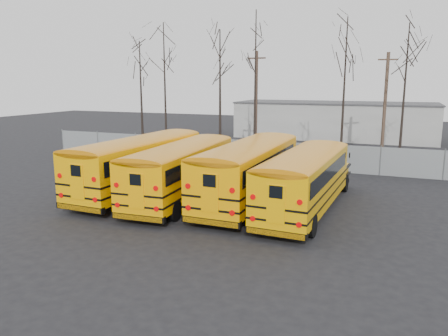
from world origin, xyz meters
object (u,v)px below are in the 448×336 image
at_px(bus_a, 141,160).
at_px(bus_d, 306,176).
at_px(bus_b, 183,166).
at_px(utility_pole_left, 256,103).
at_px(utility_pole_right, 385,106).
at_px(bus_c, 250,167).

height_order(bus_a, bus_d, bus_a).
distance_m(bus_b, utility_pole_left, 15.56).
xyz_separation_m(bus_b, bus_d, (6.74, 0.26, -0.03)).
relative_size(bus_b, bus_d, 1.02).
bearing_deg(utility_pole_left, bus_b, -85.50).
height_order(bus_d, utility_pole_right, utility_pole_right).
height_order(bus_a, utility_pole_left, utility_pole_left).
relative_size(bus_d, utility_pole_left, 1.26).
bearing_deg(bus_b, bus_a, 168.65).
bearing_deg(bus_a, bus_c, 5.46).
bearing_deg(bus_d, bus_a, -178.69).
bearing_deg(bus_b, utility_pole_left, 89.86).
bearing_deg(bus_a, bus_d, 0.70).
xyz_separation_m(bus_a, bus_d, (9.70, -0.17, -0.13)).
distance_m(utility_pole_left, utility_pole_right, 10.64).
relative_size(utility_pole_left, utility_pole_right, 1.02).
xyz_separation_m(bus_b, utility_pole_right, (9.61, 17.53, 2.63)).
height_order(bus_a, utility_pole_right, utility_pole_right).
bearing_deg(bus_d, bus_c, 171.52).
height_order(bus_b, bus_c, bus_c).
height_order(bus_b, bus_d, bus_b).
bearing_deg(bus_d, utility_pole_left, 118.90).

